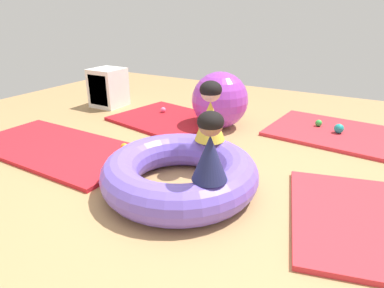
{
  "coord_description": "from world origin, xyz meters",
  "views": [
    {
      "loc": [
        1.3,
        -1.97,
        1.37
      ],
      "look_at": [
        0.05,
        0.22,
        0.33
      ],
      "focal_mm": 30.8,
      "sensor_mm": 36.0,
      "label": 1
    }
  ],
  "objects_px": {
    "play_ball_orange": "(124,147)",
    "exercise_ball_large": "(220,100)",
    "play_ball_teal": "(339,129)",
    "play_ball_green": "(319,123)",
    "child_in_navy": "(210,148)",
    "inflatable_cushion": "(180,173)",
    "play_ball_pink": "(163,110)",
    "child_in_yellow": "(210,112)",
    "storage_cube": "(107,88)"
  },
  "relations": [
    {
      "from": "inflatable_cushion",
      "to": "exercise_ball_large",
      "type": "relative_size",
      "value": 1.84
    },
    {
      "from": "child_in_yellow",
      "to": "exercise_ball_large",
      "type": "distance_m",
      "value": 1.22
    },
    {
      "from": "inflatable_cushion",
      "to": "play_ball_green",
      "type": "xyz_separation_m",
      "value": [
        0.71,
        2.07,
        -0.07
      ]
    },
    {
      "from": "play_ball_orange",
      "to": "play_ball_pink",
      "type": "height_order",
      "value": "play_ball_orange"
    },
    {
      "from": "play_ball_pink",
      "to": "child_in_yellow",
      "type": "bearing_deg",
      "value": -42.08
    },
    {
      "from": "play_ball_pink",
      "to": "play_ball_orange",
      "type": "bearing_deg",
      "value": -72.55
    },
    {
      "from": "inflatable_cushion",
      "to": "child_in_navy",
      "type": "distance_m",
      "value": 0.58
    },
    {
      "from": "child_in_yellow",
      "to": "inflatable_cushion",
      "type": "bearing_deg",
      "value": -85.89
    },
    {
      "from": "child_in_navy",
      "to": "exercise_ball_large",
      "type": "bearing_deg",
      "value": -167.37
    },
    {
      "from": "play_ball_green",
      "to": "play_ball_pink",
      "type": "bearing_deg",
      "value": -167.09
    },
    {
      "from": "child_in_navy",
      "to": "play_ball_teal",
      "type": "distance_m",
      "value": 2.28
    },
    {
      "from": "child_in_navy",
      "to": "child_in_yellow",
      "type": "relative_size",
      "value": 0.92
    },
    {
      "from": "child_in_navy",
      "to": "play_ball_pink",
      "type": "xyz_separation_m",
      "value": [
        -1.64,
        1.84,
        -0.46
      ]
    },
    {
      "from": "play_ball_teal",
      "to": "child_in_yellow",
      "type": "bearing_deg",
      "value": -121.13
    },
    {
      "from": "play_ball_orange",
      "to": "play_ball_teal",
      "type": "bearing_deg",
      "value": 41.55
    },
    {
      "from": "child_in_yellow",
      "to": "play_ball_green",
      "type": "xyz_separation_m",
      "value": [
        0.66,
        1.64,
        -0.47
      ]
    },
    {
      "from": "inflatable_cushion",
      "to": "child_in_yellow",
      "type": "relative_size",
      "value": 2.41
    },
    {
      "from": "child_in_navy",
      "to": "storage_cube",
      "type": "bearing_deg",
      "value": -135.09
    },
    {
      "from": "play_ball_green",
      "to": "play_ball_teal",
      "type": "distance_m",
      "value": 0.28
    },
    {
      "from": "child_in_navy",
      "to": "exercise_ball_large",
      "type": "xyz_separation_m",
      "value": [
        -0.76,
        1.78,
        -0.19
      ]
    },
    {
      "from": "play_ball_orange",
      "to": "storage_cube",
      "type": "relative_size",
      "value": 0.14
    },
    {
      "from": "play_ball_pink",
      "to": "exercise_ball_large",
      "type": "bearing_deg",
      "value": -3.99
    },
    {
      "from": "play_ball_pink",
      "to": "storage_cube",
      "type": "xyz_separation_m",
      "value": [
        -0.98,
        -0.03,
        0.2
      ]
    },
    {
      "from": "child_in_navy",
      "to": "play_ball_teal",
      "type": "bearing_deg",
      "value": 154.49
    },
    {
      "from": "play_ball_teal",
      "to": "exercise_ball_large",
      "type": "xyz_separation_m",
      "value": [
        -1.34,
        -0.38,
        0.25
      ]
    },
    {
      "from": "exercise_ball_large",
      "to": "inflatable_cushion",
      "type": "bearing_deg",
      "value": -76.19
    },
    {
      "from": "child_in_yellow",
      "to": "play_ball_teal",
      "type": "relative_size",
      "value": 4.76
    },
    {
      "from": "play_ball_pink",
      "to": "exercise_ball_large",
      "type": "height_order",
      "value": "exercise_ball_large"
    },
    {
      "from": "play_ball_orange",
      "to": "exercise_ball_large",
      "type": "xyz_separation_m",
      "value": [
        0.48,
        1.23,
        0.26
      ]
    },
    {
      "from": "child_in_navy",
      "to": "play_ball_green",
      "type": "relative_size",
      "value": 5.94
    },
    {
      "from": "inflatable_cushion",
      "to": "play_ball_pink",
      "type": "bearing_deg",
      "value": 128.03
    },
    {
      "from": "play_ball_teal",
      "to": "play_ball_pink",
      "type": "relative_size",
      "value": 1.52
    },
    {
      "from": "play_ball_orange",
      "to": "exercise_ball_large",
      "type": "height_order",
      "value": "exercise_ball_large"
    },
    {
      "from": "child_in_yellow",
      "to": "exercise_ball_large",
      "type": "xyz_separation_m",
      "value": [
        -0.43,
        1.12,
        -0.21
      ]
    },
    {
      "from": "inflatable_cushion",
      "to": "exercise_ball_large",
      "type": "height_order",
      "value": "exercise_ball_large"
    },
    {
      "from": "child_in_yellow",
      "to": "child_in_navy",
      "type": "bearing_deg",
      "value": -53.04
    },
    {
      "from": "child_in_navy",
      "to": "play_ball_orange",
      "type": "bearing_deg",
      "value": -124.41
    },
    {
      "from": "exercise_ball_large",
      "to": "play_ball_pink",
      "type": "bearing_deg",
      "value": 176.01
    },
    {
      "from": "play_ball_teal",
      "to": "play_ball_green",
      "type": "bearing_deg",
      "value": 151.26
    },
    {
      "from": "child_in_navy",
      "to": "play_ball_orange",
      "type": "distance_m",
      "value": 1.43
    },
    {
      "from": "play_ball_green",
      "to": "child_in_navy",
      "type": "bearing_deg",
      "value": -98.33
    },
    {
      "from": "child_in_navy",
      "to": "play_ball_pink",
      "type": "distance_m",
      "value": 2.51
    },
    {
      "from": "inflatable_cushion",
      "to": "play_ball_orange",
      "type": "relative_size",
      "value": 16.4
    },
    {
      "from": "child_in_yellow",
      "to": "play_ball_teal",
      "type": "bearing_deg",
      "value": 69.22
    },
    {
      "from": "inflatable_cushion",
      "to": "play_ball_orange",
      "type": "xyz_separation_m",
      "value": [
        -0.86,
        0.33,
        -0.07
      ]
    },
    {
      "from": "inflatable_cushion",
      "to": "play_ball_pink",
      "type": "distance_m",
      "value": 2.06
    },
    {
      "from": "exercise_ball_large",
      "to": "child_in_navy",
      "type": "bearing_deg",
      "value": -66.92
    },
    {
      "from": "play_ball_orange",
      "to": "child_in_yellow",
      "type": "bearing_deg",
      "value": 6.61
    },
    {
      "from": "child_in_yellow",
      "to": "play_ball_teal",
      "type": "xyz_separation_m",
      "value": [
        0.91,
        1.51,
        -0.46
      ]
    },
    {
      "from": "child_in_yellow",
      "to": "storage_cube",
      "type": "xyz_separation_m",
      "value": [
        -2.29,
        1.15,
        -0.27
      ]
    }
  ]
}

